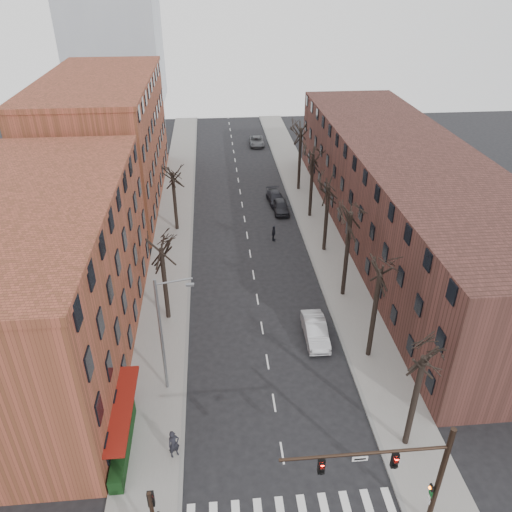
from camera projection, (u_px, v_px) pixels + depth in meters
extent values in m
cube|color=gray|center=(174.00, 225.00, 55.97)|extent=(4.00, 90.00, 0.15)
cube|color=gray|center=(315.00, 219.00, 57.22)|extent=(4.00, 90.00, 0.15)
cube|color=brown|center=(39.00, 283.00, 35.17)|extent=(12.00, 26.00, 12.00)
cube|color=brown|center=(106.00, 142.00, 59.56)|extent=(12.00, 28.00, 14.00)
cube|color=#4D2A24|center=(404.00, 195.00, 51.06)|extent=(12.00, 50.00, 10.00)
cube|color=maroon|center=(128.00, 437.00, 31.00)|extent=(1.20, 7.00, 0.15)
cube|color=black|center=(123.00, 444.00, 29.81)|extent=(0.80, 6.00, 1.00)
cylinder|color=black|center=(439.00, 479.00, 24.45)|extent=(0.28, 0.28, 7.20)
cylinder|color=black|center=(365.00, 453.00, 22.92)|extent=(8.00, 0.16, 0.16)
cube|color=black|center=(395.00, 460.00, 23.37)|extent=(0.32, 0.22, 0.95)
cube|color=black|center=(321.00, 466.00, 23.10)|extent=(0.32, 0.22, 0.95)
cube|color=silver|center=(360.00, 459.00, 23.09)|extent=(0.75, 0.04, 0.28)
cube|color=black|center=(432.00, 488.00, 24.74)|extent=(0.12, 0.30, 0.30)
cube|color=black|center=(151.00, 499.00, 23.46)|extent=(0.32, 0.22, 0.95)
cylinder|color=slate|center=(162.00, 338.00, 32.33)|extent=(0.20, 0.20, 9.00)
cylinder|color=slate|center=(173.00, 281.00, 30.24)|extent=(2.39, 0.12, 0.46)
cube|color=slate|center=(190.00, 285.00, 30.47)|extent=(0.50, 0.22, 0.14)
imported|color=#B4B7BC|center=(315.00, 330.00, 38.81)|extent=(1.70, 4.74, 1.55)
imported|color=black|center=(281.00, 206.00, 58.75)|extent=(1.74, 4.27, 1.45)
imported|color=black|center=(276.00, 198.00, 61.02)|extent=(2.22, 4.69, 1.32)
imported|color=#55575C|center=(257.00, 141.00, 80.42)|extent=(2.34, 4.89, 1.34)
imported|color=black|center=(174.00, 444.00, 29.24)|extent=(0.84, 0.74, 1.93)
imported|color=black|center=(274.00, 233.00, 52.61)|extent=(0.74, 1.08, 1.71)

